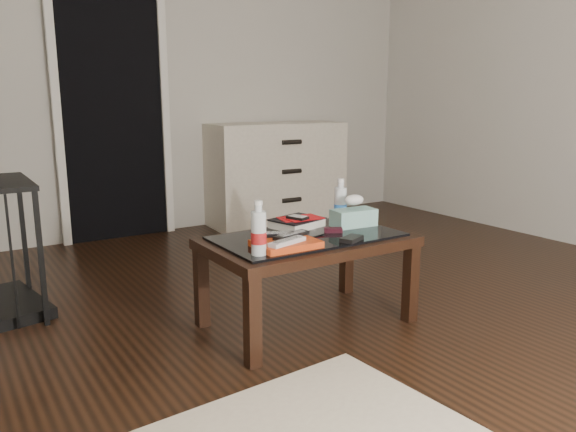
% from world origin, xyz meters
% --- Properties ---
extents(ground, '(5.00, 5.00, 0.00)m').
position_xyz_m(ground, '(0.00, 0.00, 0.00)').
color(ground, black).
rests_on(ground, ground).
extents(doorway, '(0.90, 0.08, 2.07)m').
position_xyz_m(doorway, '(-0.40, 2.47, 1.02)').
color(doorway, black).
rests_on(doorway, ground).
extents(coffee_table, '(1.00, 0.60, 0.46)m').
position_xyz_m(coffee_table, '(-0.13, 0.17, 0.40)').
color(coffee_table, black).
rests_on(coffee_table, ground).
extents(dresser, '(1.23, 0.57, 0.90)m').
position_xyz_m(dresser, '(0.95, 2.23, 0.45)').
color(dresser, silver).
rests_on(dresser, ground).
extents(magazines, '(0.29, 0.22, 0.03)m').
position_xyz_m(magazines, '(-0.34, 0.04, 0.48)').
color(magazines, '#C53B12').
rests_on(magazines, coffee_table).
extents(remote_silver, '(0.21, 0.10, 0.02)m').
position_xyz_m(remote_silver, '(-0.36, -0.01, 0.50)').
color(remote_silver, silver).
rests_on(remote_silver, magazines).
extents(remote_black_front, '(0.21, 0.10, 0.02)m').
position_xyz_m(remote_black_front, '(-0.28, 0.08, 0.50)').
color(remote_black_front, black).
rests_on(remote_black_front, magazines).
extents(remote_black_back, '(0.20, 0.13, 0.02)m').
position_xyz_m(remote_black_back, '(-0.33, 0.13, 0.50)').
color(remote_black_back, black).
rests_on(remote_black_back, magazines).
extents(textbook, '(0.29, 0.26, 0.05)m').
position_xyz_m(textbook, '(-0.08, 0.34, 0.48)').
color(textbook, black).
rests_on(textbook, coffee_table).
extents(dvd_mailers, '(0.21, 0.16, 0.01)m').
position_xyz_m(dvd_mailers, '(-0.07, 0.34, 0.51)').
color(dvd_mailers, red).
rests_on(dvd_mailers, textbook).
extents(ipod, '(0.09, 0.12, 0.02)m').
position_xyz_m(ipod, '(-0.09, 0.31, 0.52)').
color(ipod, black).
rests_on(ipod, dvd_mailers).
extents(flip_phone, '(0.10, 0.09, 0.02)m').
position_xyz_m(flip_phone, '(0.02, 0.15, 0.47)').
color(flip_phone, black).
rests_on(flip_phone, coffee_table).
extents(wallet, '(0.14, 0.11, 0.02)m').
position_xyz_m(wallet, '(-0.01, -0.03, 0.47)').
color(wallet, black).
rests_on(wallet, coffee_table).
extents(water_bottle_left, '(0.08, 0.08, 0.24)m').
position_xyz_m(water_bottle_left, '(-0.50, 0.00, 0.58)').
color(water_bottle_left, silver).
rests_on(water_bottle_left, coffee_table).
extents(water_bottle_right, '(0.08, 0.08, 0.24)m').
position_xyz_m(water_bottle_right, '(0.19, 0.32, 0.58)').
color(water_bottle_right, silver).
rests_on(water_bottle_right, coffee_table).
extents(tissue_box, '(0.24, 0.14, 0.09)m').
position_xyz_m(tissue_box, '(0.19, 0.21, 0.51)').
color(tissue_box, teal).
rests_on(tissue_box, coffee_table).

